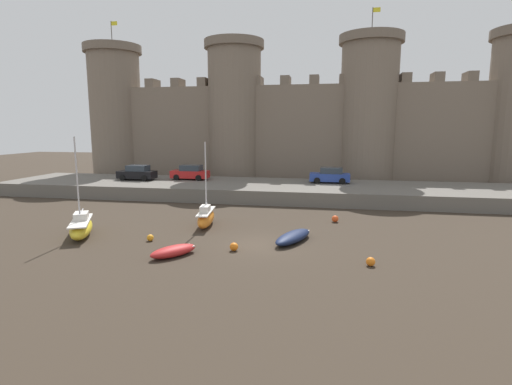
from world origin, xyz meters
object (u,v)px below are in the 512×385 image
(rowboat_near_channel_left, at_px, (293,237))
(car_quay_centre_west, at_px, (190,173))
(mooring_buoy_off_centre, at_px, (335,219))
(rowboat_midflat_centre, at_px, (173,251))
(sailboat_foreground_right, at_px, (81,227))
(mooring_buoy_near_shore, at_px, (371,262))
(car_quay_centre_east, at_px, (330,175))
(sailboat_near_channel_right, at_px, (206,217))
(mooring_buoy_near_channel, at_px, (234,247))
(mooring_buoy_mid_mud, at_px, (150,238))
(car_quay_east, at_px, (137,173))

(rowboat_near_channel_left, distance_m, car_quay_centre_west, 22.15)
(mooring_buoy_off_centre, bearing_deg, rowboat_midflat_centre, -131.96)
(sailboat_foreground_right, bearing_deg, mooring_buoy_near_shore, -7.70)
(car_quay_centre_west, height_order, car_quay_centre_east, same)
(rowboat_near_channel_left, xyz_separation_m, mooring_buoy_near_shore, (4.33, -3.65, -0.10))
(car_quay_centre_east, bearing_deg, car_quay_centre_west, -179.62)
(sailboat_near_channel_right, xyz_separation_m, car_quay_centre_east, (8.71, 15.02, 1.44))
(sailboat_foreground_right, distance_m, car_quay_centre_west, 19.04)
(rowboat_near_channel_left, height_order, mooring_buoy_near_channel, rowboat_near_channel_left)
(mooring_buoy_mid_mud, height_order, mooring_buoy_near_shore, mooring_buoy_near_shore)
(mooring_buoy_off_centre, distance_m, mooring_buoy_near_channel, 10.11)
(mooring_buoy_off_centre, height_order, mooring_buoy_mid_mud, mooring_buoy_off_centre)
(car_quay_centre_west, xyz_separation_m, car_quay_east, (-5.63, -1.40, 0.00))
(rowboat_midflat_centre, height_order, rowboat_near_channel_left, rowboat_near_channel_left)
(rowboat_midflat_centre, relative_size, mooring_buoy_near_channel, 5.88)
(sailboat_near_channel_right, height_order, car_quay_centre_west, sailboat_near_channel_right)
(rowboat_midflat_centre, relative_size, rowboat_near_channel_left, 0.71)
(mooring_buoy_mid_mud, distance_m, mooring_buoy_near_shore, 13.35)
(sailboat_foreground_right, height_order, mooring_buoy_off_centre, sailboat_foreground_right)
(sailboat_near_channel_right, bearing_deg, sailboat_foreground_right, -150.72)
(mooring_buoy_off_centre, height_order, car_quay_centre_west, car_quay_centre_west)
(rowboat_near_channel_left, distance_m, sailboat_near_channel_right, 7.16)
(sailboat_foreground_right, relative_size, car_quay_centre_west, 1.58)
(mooring_buoy_mid_mud, relative_size, mooring_buoy_near_channel, 0.86)
(mooring_buoy_off_centre, bearing_deg, mooring_buoy_near_channel, -125.01)
(car_quay_centre_west, distance_m, car_quay_east, 5.80)
(mooring_buoy_off_centre, relative_size, mooring_buoy_mid_mud, 1.20)
(mooring_buoy_near_channel, bearing_deg, car_quay_east, 129.52)
(rowboat_near_channel_left, xyz_separation_m, mooring_buoy_off_centre, (2.61, 5.81, -0.08))
(mooring_buoy_off_centre, xyz_separation_m, car_quay_east, (-21.34, 10.56, 1.85))
(mooring_buoy_near_shore, bearing_deg, sailboat_foreground_right, 172.30)
(sailboat_foreground_right, bearing_deg, sailboat_near_channel_right, 29.28)
(mooring_buoy_near_shore, bearing_deg, car_quay_east, 139.03)
(mooring_buoy_near_channel, distance_m, mooring_buoy_near_shore, 7.61)
(sailboat_near_channel_right, bearing_deg, mooring_buoy_off_centre, 17.86)
(mooring_buoy_near_shore, relative_size, car_quay_centre_west, 0.11)
(sailboat_foreground_right, height_order, car_quay_centre_east, sailboat_foreground_right)
(mooring_buoy_near_shore, bearing_deg, rowboat_near_channel_left, 139.86)
(mooring_buoy_off_centre, distance_m, car_quay_centre_west, 19.83)
(sailboat_near_channel_right, relative_size, mooring_buoy_off_centre, 11.86)
(mooring_buoy_near_shore, bearing_deg, mooring_buoy_near_channel, 171.08)
(mooring_buoy_off_centre, xyz_separation_m, car_quay_centre_east, (-0.46, 12.06, 1.85))
(rowboat_midflat_centre, xyz_separation_m, car_quay_east, (-12.49, 20.41, 1.79))
(rowboat_near_channel_left, height_order, sailboat_near_channel_right, sailboat_near_channel_right)
(rowboat_near_channel_left, relative_size, car_quay_centre_east, 0.99)
(sailboat_foreground_right, xyz_separation_m, mooring_buoy_near_shore, (18.12, -2.45, -0.40))
(sailboat_foreground_right, bearing_deg, car_quay_centre_east, 50.11)
(car_quay_east, bearing_deg, rowboat_near_channel_left, -41.16)
(mooring_buoy_near_channel, xyz_separation_m, car_quay_centre_west, (-9.91, 20.24, 1.86))
(rowboat_midflat_centre, bearing_deg, mooring_buoy_off_centre, 48.04)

